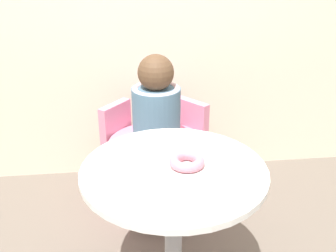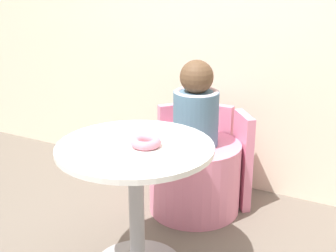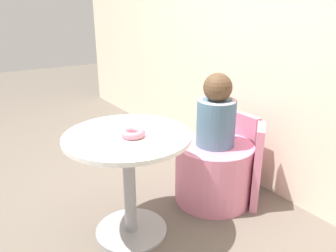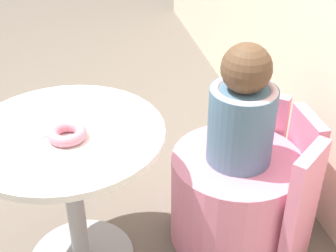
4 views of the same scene
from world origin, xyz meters
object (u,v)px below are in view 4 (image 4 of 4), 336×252
Objects in this scene: donut at (67,134)px; tub_chair at (234,198)px; round_table at (70,171)px; child_figure at (242,111)px.

tub_chair is at bearing 95.26° from donut.
child_figure reaches higher than round_table.
round_table is at bearing -169.68° from donut.
tub_chair is 1.09× the size of child_figure.
round_table is 1.32× the size of tub_chair.
round_table is 0.70m from tub_chair.
child_figure is at bearing 0.00° from tub_chair.
tub_chair is 3.95× the size of donut.
tub_chair is at bearing 0.00° from child_figure.
donut is (0.06, -0.65, 0.45)m from tub_chair.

